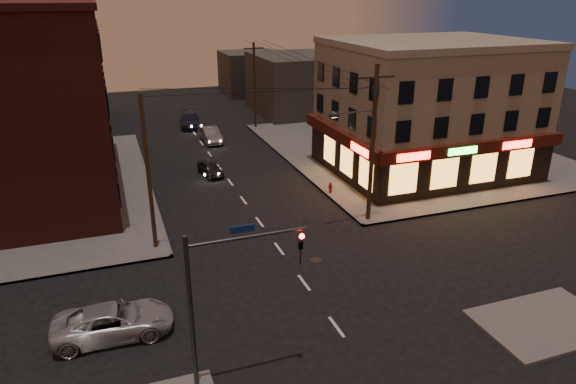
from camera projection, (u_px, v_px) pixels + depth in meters
name	position (u px, v px, depth m)	size (l,w,h in m)	color
ground	(304.00, 283.00, 26.60)	(120.00, 120.00, 0.00)	black
sidewalk_ne	(407.00, 149.00, 48.90)	(24.00, 28.00, 0.15)	#514F4C
pizza_building	(427.00, 108.00, 41.44)	(15.85, 12.85, 10.50)	gray
brick_apartment	(16.00, 104.00, 36.26)	(12.00, 20.00, 13.00)	#4E1B19
bg_building_ne_a	(297.00, 84.00, 63.04)	(10.00, 12.00, 7.00)	#3F3D3A
bg_building_nw	(61.00, 87.00, 57.85)	(9.00, 10.00, 8.00)	#3F3D3A
bg_building_ne_b	(251.00, 73.00, 74.86)	(8.00, 8.00, 6.00)	#3F3D3A
utility_pole_main	(371.00, 136.00, 31.69)	(4.20, 0.44, 10.00)	#382619
utility_pole_far	(255.00, 86.00, 55.09)	(0.26, 0.26, 9.00)	#382619
utility_pole_west	(148.00, 174.00, 28.46)	(0.24, 0.24, 9.00)	#382619
traffic_signal	(218.00, 288.00, 18.43)	(4.49, 0.32, 6.47)	#333538
suv_cross	(113.00, 321.00, 22.32)	(2.35, 5.10, 1.42)	#9EA0A6
sedan_near	(210.00, 168.00, 41.98)	(1.38, 3.43, 1.17)	black
sedan_mid	(211.00, 135.00, 51.24)	(1.55, 4.44, 1.46)	#625F5C
sedan_far	(190.00, 120.00, 57.03)	(2.09, 5.14, 1.49)	black
fire_hydrant	(331.00, 187.00, 37.99)	(0.36, 0.36, 0.80)	maroon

